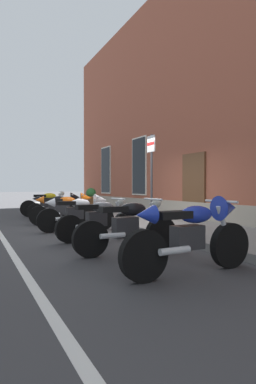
{
  "coord_description": "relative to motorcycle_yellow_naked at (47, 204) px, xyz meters",
  "views": [
    {
      "loc": [
        7.89,
        -3.86,
        1.19
      ],
      "look_at": [
        1.0,
        -0.29,
        1.06
      ],
      "focal_mm": 28.55,
      "sensor_mm": 36.0,
      "label": 1
    }
  ],
  "objects": [
    {
      "name": "motorcycle_yellow_naked",
      "position": [
        0.0,
        0.0,
        0.0
      ],
      "size": [
        0.62,
        2.08,
        1.02
      ],
      "color": "black",
      "rests_on": "ground_plane"
    },
    {
      "name": "parking_sign",
      "position": [
        5.46,
        1.57,
        1.24
      ],
      "size": [
        0.36,
        0.07,
        2.46
      ],
      "color": "#4C4C51",
      "rests_on": "sidewalk"
    },
    {
      "name": "motorcycle_black_sport",
      "position": [
        1.54,
        0.06,
        0.05
      ],
      "size": [
        0.67,
        2.04,
        0.99
      ],
      "color": "black",
      "rests_on": "ground_plane"
    },
    {
      "name": "motorcycle_black_naked",
      "position": [
        7.67,
        -0.27,
        -0.01
      ],
      "size": [
        0.62,
        2.04,
        0.98
      ],
      "color": "black",
      "rests_on": "ground_plane"
    },
    {
      "name": "motorcycle_orange_sport",
      "position": [
        3.09,
        -0.09,
        0.06
      ],
      "size": [
        0.73,
        2.09,
        1.01
      ],
      "color": "black",
      "rests_on": "ground_plane"
    },
    {
      "name": "ground_plane",
      "position": [
        4.61,
        1.07,
        -0.5
      ],
      "size": [
        140.0,
        140.0,
        0.0
      ],
      "primitive_type": "plane",
      "color": "#38383A"
    },
    {
      "name": "sidewalk",
      "position": [
        4.61,
        2.42,
        -0.42
      ],
      "size": [
        27.88,
        2.69,
        0.15
      ],
      "primitive_type": "cube",
      "color": "slate",
      "rests_on": "ground_plane"
    },
    {
      "name": "motorcycle_white_sport",
      "position": [
        4.62,
        -0.17,
        0.05
      ],
      "size": [
        0.62,
        2.09,
        1.0
      ],
      "color": "black",
      "rests_on": "ground_plane"
    },
    {
      "name": "motorcycle_grey_naked",
      "position": [
        6.16,
        -0.23,
        -0.03
      ],
      "size": [
        0.62,
        1.98,
        0.94
      ],
      "color": "black",
      "rests_on": "ground_plane"
    },
    {
      "name": "motorcycle_blue_sport",
      "position": [
        9.22,
        -0.06,
        0.08
      ],
      "size": [
        0.62,
        2.14,
        1.06
      ],
      "color": "black",
      "rests_on": "ground_plane"
    },
    {
      "name": "lane_stripe",
      "position": [
        4.61,
        -2.13,
        -0.49
      ],
      "size": [
        27.88,
        0.12,
        0.01
      ],
      "primitive_type": "cube",
      "color": "silver",
      "rests_on": "ground_plane"
    },
    {
      "name": "barrel_planter",
      "position": [
        0.73,
        1.6,
        0.07
      ],
      "size": [
        0.68,
        0.68,
        1.0
      ],
      "color": "brown",
      "rests_on": "sidewalk"
    }
  ]
}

